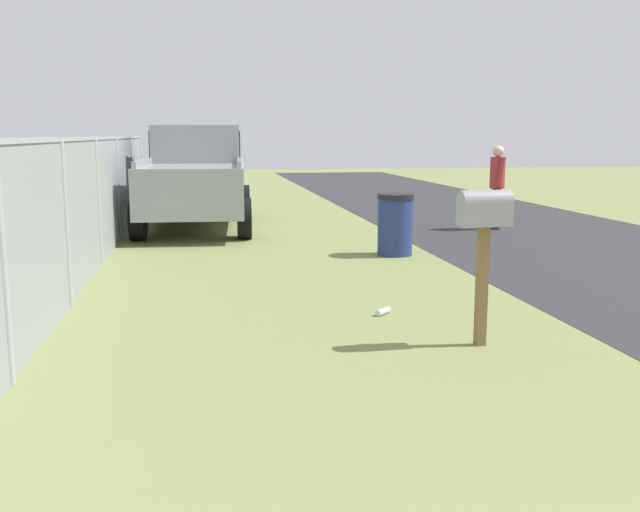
{
  "coord_description": "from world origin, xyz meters",
  "views": [
    {
      "loc": [
        -0.12,
        1.52,
        1.9
      ],
      "look_at": [
        5.66,
        0.57,
        0.9
      ],
      "focal_mm": 40.16,
      "sensor_mm": 36.0,
      "label": 1
    }
  ],
  "objects_px": {
    "pedestrian": "(497,181)",
    "trash_bin": "(395,224)",
    "pickup_truck": "(197,174)",
    "mailbox": "(484,223)"
  },
  "relations": [
    {
      "from": "pickup_truck",
      "to": "mailbox",
      "type": "bearing_deg",
      "value": -160.97
    },
    {
      "from": "pickup_truck",
      "to": "trash_bin",
      "type": "distance_m",
      "value": 5.21
    },
    {
      "from": "pickup_truck",
      "to": "trash_bin",
      "type": "height_order",
      "value": "pickup_truck"
    },
    {
      "from": "pickup_truck",
      "to": "pedestrian",
      "type": "height_order",
      "value": "pickup_truck"
    },
    {
      "from": "trash_bin",
      "to": "pickup_truck",
      "type": "bearing_deg",
      "value": 37.0
    },
    {
      "from": "trash_bin",
      "to": "pedestrian",
      "type": "xyz_separation_m",
      "value": [
        2.72,
        -2.85,
        0.49
      ]
    },
    {
      "from": "pedestrian",
      "to": "trash_bin",
      "type": "bearing_deg",
      "value": 46.14
    },
    {
      "from": "pickup_truck",
      "to": "pedestrian",
      "type": "bearing_deg",
      "value": -100.13
    },
    {
      "from": "pickup_truck",
      "to": "pedestrian",
      "type": "distance_m",
      "value": 6.13
    },
    {
      "from": "mailbox",
      "to": "trash_bin",
      "type": "xyz_separation_m",
      "value": [
        4.95,
        -0.54,
        -0.63
      ]
    }
  ]
}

